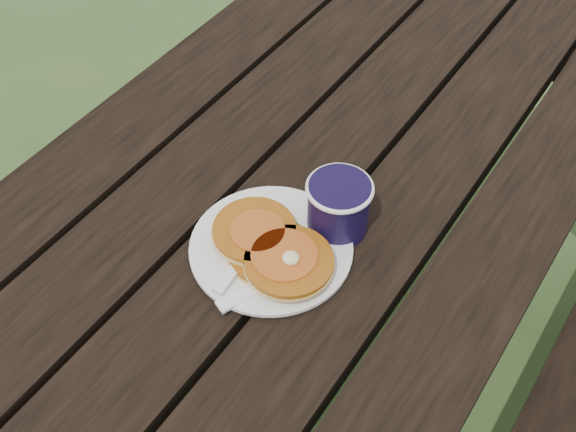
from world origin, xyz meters
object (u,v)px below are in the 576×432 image
Objects in this scene: coffee_cup at (339,204)px; plate at (271,249)px; pancake_stack at (272,248)px; picnic_table at (297,319)px.

plate is at bearing -120.57° from coffee_cup.
picnic_table is at bearing 109.19° from pancake_stack.
picnic_table is 0.44m from coffee_cup.
pancake_stack is at bearing -48.09° from plate.
pancake_stack is 2.00× the size of coffee_cup.
plate reaches higher than picnic_table.
plate is at bearing -73.26° from picnic_table.
pancake_stack is at bearing -112.93° from coffee_cup.
coffee_cup reaches higher than plate.
picnic_table is 0.43m from pancake_stack.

